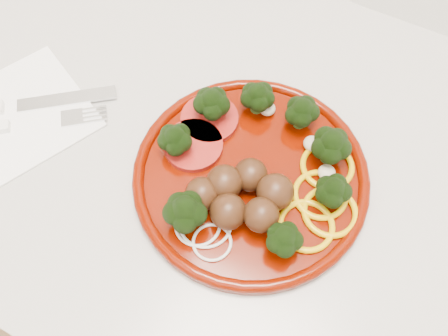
% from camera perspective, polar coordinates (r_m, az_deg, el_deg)
% --- Properties ---
extents(counter, '(2.40, 0.60, 0.90)m').
position_cam_1_polar(counter, '(1.02, 1.55, -11.05)').
color(counter, silver).
rests_on(counter, ground).
extents(plate, '(0.28, 0.28, 0.06)m').
position_cam_1_polar(plate, '(0.57, 3.31, -0.51)').
color(plate, '#500B00').
rests_on(plate, counter).
extents(napkin, '(0.21, 0.21, 0.00)m').
position_cam_1_polar(napkin, '(0.68, -22.25, 5.69)').
color(napkin, white).
rests_on(napkin, counter).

